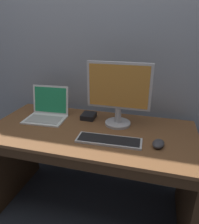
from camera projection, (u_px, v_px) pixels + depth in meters
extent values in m
plane|color=#2D333D|center=(92.00, 205.00, 1.74)|extent=(14.00, 14.00, 0.00)
cube|color=brown|center=(90.00, 131.00, 1.47)|extent=(1.45, 0.69, 0.02)
cube|color=#3D2716|center=(13.00, 157.00, 1.78)|extent=(0.05, 0.63, 0.69)
cube|color=#3D2716|center=(188.00, 189.00, 1.43)|extent=(0.05, 0.63, 0.69)
cube|color=#3D2716|center=(73.00, 163.00, 1.19)|extent=(1.39, 0.02, 0.06)
cube|color=white|center=(45.00, 119.00, 1.61)|extent=(0.32, 0.23, 0.01)
cube|color=#ACACAC|center=(44.00, 119.00, 1.60)|extent=(0.26, 0.15, 0.00)
cube|color=white|center=(51.00, 100.00, 1.68)|extent=(0.30, 0.07, 0.23)
cube|color=#23935B|center=(50.00, 100.00, 1.67)|extent=(0.27, 0.05, 0.20)
cylinder|color=#B7B7BC|center=(118.00, 123.00, 1.54)|extent=(0.19, 0.19, 0.02)
cylinder|color=#B7B7BC|center=(118.00, 115.00, 1.51)|extent=(0.05, 0.05, 0.12)
cube|color=#B7B7BC|center=(119.00, 86.00, 1.42)|extent=(0.44, 0.03, 0.32)
cube|color=#C67F2D|center=(118.00, 86.00, 1.40)|extent=(0.41, 0.00, 0.29)
cube|color=#BCBCC1|center=(109.00, 140.00, 1.31)|extent=(0.42, 0.15, 0.01)
cube|color=black|center=(109.00, 139.00, 1.31)|extent=(0.39, 0.12, 0.00)
ellipsoid|color=#38383D|center=(158.00, 144.00, 1.25)|extent=(0.09, 0.12, 0.04)
cube|color=black|center=(89.00, 116.00, 1.64)|extent=(0.10, 0.12, 0.04)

